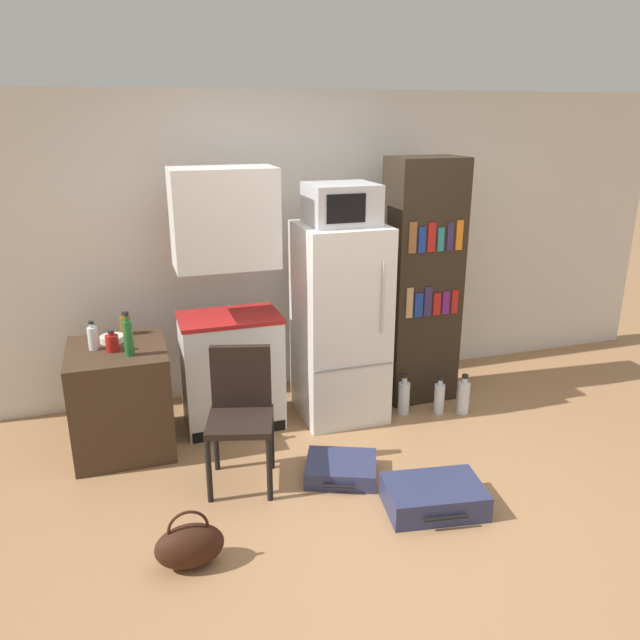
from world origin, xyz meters
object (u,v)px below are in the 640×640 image
bottle_clear_short (93,338)px  water_bottle_back (439,398)px  bottle_ketchup_red (112,343)px  kitchen_hutch (229,312)px  water_bottle_front (404,397)px  refrigerator (340,323)px  chair (241,404)px  side_table (121,398)px  microwave (341,204)px  water_bottle_middle (464,397)px  bowl (112,339)px  bottle_amber_beer (125,325)px  bookshelf (421,282)px  handbag (190,545)px  suitcase_small_flat (434,497)px  suitcase_large_flat (341,469)px  bottle_green_tall (128,337)px

bottle_clear_short → water_bottle_back: 2.61m
bottle_ketchup_red → water_bottle_back: size_ratio=0.46×
kitchen_hutch → water_bottle_front: 1.52m
refrigerator → water_bottle_front: 0.79m
refrigerator → chair: (-0.90, -0.68, -0.23)m
side_table → microwave: microwave is taller
water_bottle_front → water_bottle_middle: 0.47m
bowl → water_bottle_front: 2.23m
water_bottle_middle → water_bottle_front: bearing=162.5°
refrigerator → water_bottle_front: (0.48, -0.18, -0.61)m
bottle_amber_beer → chair: (0.65, -0.92, -0.29)m
bookshelf → bottle_clear_short: size_ratio=9.89×
kitchen_hutch → microwave: 1.12m
kitchen_hutch → water_bottle_back: size_ratio=6.19×
bowl → handbag: (0.31, -1.53, -0.64)m
water_bottle_back → bottle_ketchup_red: bearing=175.7°
bookshelf → handbag: bearing=-143.2°
bookshelf → bowl: bearing=-179.8°
suitcase_small_flat → chair: bearing=154.4°
refrigerator → suitcase_large_flat: refrigerator is taller
kitchen_hutch → water_bottle_back: bearing=-12.3°
water_bottle_front → bottle_ketchup_red: bearing=177.3°
bottle_green_tall → suitcase_small_flat: 2.17m
bookshelf → bottle_amber_beer: bearing=176.8°
bowl → bottle_amber_beer: bearing=55.7°
water_bottle_back → bottle_green_tall: bearing=178.4°
side_table → chair: chair is taller
bowl → kitchen_hutch: bearing=-1.7°
side_table → water_bottle_middle: size_ratio=2.27×
microwave → bottle_amber_beer: microwave is taller
bottle_amber_beer → water_bottle_middle: 2.62m
bowl → chair: (0.74, -0.78, -0.25)m
refrigerator → bottle_clear_short: 1.76m
suitcase_large_flat → kitchen_hutch: bearing=141.3°
side_table → suitcase_small_flat: (1.73, -1.34, -0.29)m
microwave → handbag: size_ratio=1.34×
side_table → chair: bearing=-41.8°
bottle_ketchup_red → bowl: bottle_ketchup_red is taller
bottle_amber_beer → suitcase_small_flat: size_ratio=0.26×
kitchen_hutch → chair: kitchen_hutch is taller
bottle_ketchup_red → water_bottle_middle: bottle_ketchup_red is taller
bottle_clear_short → suitcase_small_flat: bottle_clear_short is taller
microwave → bottle_green_tall: 1.73m
chair → water_bottle_front: size_ratio=2.62×
bookshelf → suitcase_small_flat: size_ratio=3.10×
bottle_amber_beer → bottle_clear_short: bottle_clear_short is taller
bottle_green_tall → chair: bottle_green_tall is taller
bowl → water_bottle_back: (2.38, -0.37, -0.64)m
suitcase_small_flat → bowl: bearing=148.7°
bottle_amber_beer → handbag: (0.21, -1.67, -0.69)m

